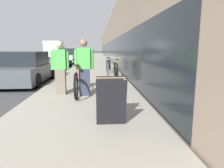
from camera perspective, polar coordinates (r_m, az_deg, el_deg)
sidewalk_slab at (r=26.22m, az=-4.84°, el=6.86°), size 3.39×70.00×0.15m
storefront_facade at (r=34.77m, az=6.68°, el=11.57°), size 10.01×70.00×4.93m
lawn_strip at (r=32.43m, az=-25.47°, el=6.44°), size 5.02×70.00×0.03m
tandem_bicycle at (r=6.52m, az=-9.42°, el=0.99°), size 0.52×2.51×0.98m
person_rider at (r=6.15m, az=-7.95°, el=4.68°), size 0.58×0.23×1.71m
person_bystander at (r=6.42m, az=-14.58°, el=4.42°), size 0.56×0.22×1.65m
bike_rack_hoop at (r=8.63m, az=-1.19°, el=4.04°), size 0.05×0.60×0.84m
cruiser_bike_nearest at (r=9.68m, az=1.13°, el=4.08°), size 0.52×1.86×0.98m
cruiser_bike_middle at (r=11.77m, az=-1.34°, el=5.14°), size 0.52×1.80×0.96m
cruiser_bike_farthest at (r=13.86m, az=-0.77°, el=5.79°), size 0.52×1.84×0.88m
sandwich_board_sign at (r=3.86m, az=-0.35°, el=-4.65°), size 0.56×0.56×0.90m
parked_sedan_curbside at (r=10.02m, az=-23.13°, el=4.01°), size 1.82×4.35×1.44m
vintage_roadster_curbside at (r=16.27m, az=-15.19°, el=5.65°), size 1.86×4.29×0.93m
parked_sedan_far at (r=22.08m, az=-12.67°, el=7.66°), size 1.79×4.70×1.56m
moving_truck at (r=35.96m, az=-16.00°, el=9.49°), size 2.42×6.70×2.72m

